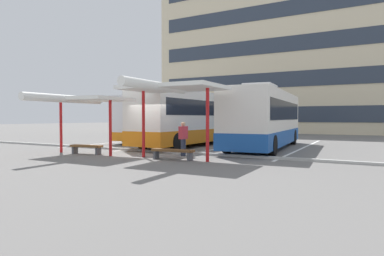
{
  "coord_description": "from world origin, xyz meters",
  "views": [
    {
      "loc": [
        10.02,
        -13.38,
        1.82
      ],
      "look_at": [
        1.2,
        2.89,
        1.24
      ],
      "focal_mm": 30.73,
      "sensor_mm": 36.0,
      "label": 1
    }
  ],
  "objects": [
    {
      "name": "waiting_shelter_0",
      "position": [
        -2.45,
        -1.86,
        2.67
      ],
      "size": [
        4.39,
        4.67,
        2.88
      ],
      "color": "red",
      "rests_on": "ground"
    },
    {
      "name": "coach_bus_2",
      "position": [
        4.58,
        5.75,
        1.69
      ],
      "size": [
        3.21,
        10.62,
        3.66
      ],
      "color": "silver",
      "rests_on": "ground"
    },
    {
      "name": "lane_stripe_1",
      "position": [
        -2.17,
        7.14,
        0.0
      ],
      "size": [
        0.16,
        14.0,
        0.01
      ],
      "primitive_type": "cube",
      "color": "white",
      "rests_on": "ground"
    },
    {
      "name": "platform_kerb",
      "position": [
        0.0,
        0.89,
        0.06
      ],
      "size": [
        44.0,
        0.24,
        0.12
      ],
      "primitive_type": "cube",
      "color": "#ADADA8",
      "rests_on": "ground"
    },
    {
      "name": "waiting_shelter_1",
      "position": [
        2.51,
        -1.47,
        3.04
      ],
      "size": [
        4.27,
        4.88,
        3.27
      ],
      "color": "red",
      "rests_on": "ground"
    },
    {
      "name": "ground_plane",
      "position": [
        0.0,
        0.0,
        0.0
      ],
      "size": [
        160.0,
        160.0,
        0.0
      ],
      "primitive_type": "plane",
      "color": "slate"
    },
    {
      "name": "lane_stripe_3",
      "position": [
        6.51,
        7.14,
        0.0
      ],
      "size": [
        0.16,
        14.0,
        0.01
      ],
      "primitive_type": "cube",
      "color": "white",
      "rests_on": "ground"
    },
    {
      "name": "lane_stripe_2",
      "position": [
        2.17,
        7.14,
        0.0
      ],
      "size": [
        0.16,
        14.0,
        0.01
      ],
      "primitive_type": "cube",
      "color": "white",
      "rests_on": "ground"
    },
    {
      "name": "coach_bus_1",
      "position": [
        -0.25,
        6.49,
        1.76
      ],
      "size": [
        3.04,
        12.32,
        3.79
      ],
      "color": "silver",
      "rests_on": "ground"
    },
    {
      "name": "bench_0",
      "position": [
        -2.45,
        -1.48,
        0.34
      ],
      "size": [
        1.77,
        0.64,
        0.45
      ],
      "color": "brown",
      "rests_on": "ground"
    },
    {
      "name": "waiting_passenger_0",
      "position": [
        2.21,
        0.16,
        0.93
      ],
      "size": [
        0.28,
        0.49,
        1.62
      ],
      "color": "#33384C",
      "rests_on": "ground"
    },
    {
      "name": "coach_bus_0",
      "position": [
        -4.12,
        8.64,
        1.73
      ],
      "size": [
        2.62,
        10.73,
        3.66
      ],
      "color": "silver",
      "rests_on": "ground"
    },
    {
      "name": "lane_stripe_0",
      "position": [
        -6.51,
        7.14,
        0.0
      ],
      "size": [
        0.16,
        14.0,
        0.01
      ],
      "primitive_type": "cube",
      "color": "white",
      "rests_on": "ground"
    },
    {
      "name": "bench_1",
      "position": [
        2.51,
        -1.29,
        0.34
      ],
      "size": [
        1.99,
        0.54,
        0.45
      ],
      "color": "brown",
      "rests_on": "ground"
    },
    {
      "name": "terminal_building",
      "position": [
        0.03,
        31.94,
        10.06
      ],
      "size": [
        31.08,
        14.16,
        22.84
      ],
      "color": "beige",
      "rests_on": "ground"
    }
  ]
}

